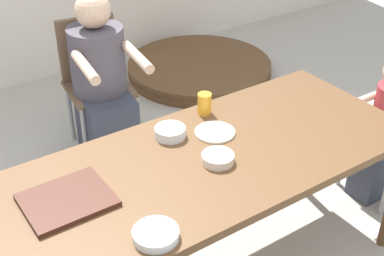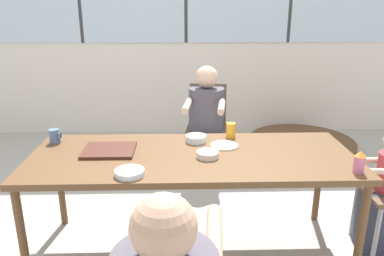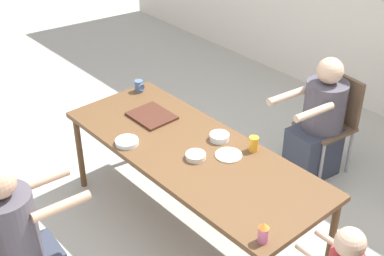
{
  "view_description": "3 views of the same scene",
  "coord_description": "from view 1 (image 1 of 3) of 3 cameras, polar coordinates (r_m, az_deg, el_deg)",
  "views": [
    {
      "loc": [
        -1.05,
        -1.55,
        2.07
      ],
      "look_at": [
        0.0,
        0.0,
        0.9
      ],
      "focal_mm": 50.0,
      "sensor_mm": 36.0,
      "label": 1
    },
    {
      "loc": [
        -0.07,
        -2.25,
        1.65
      ],
      "look_at": [
        0.0,
        0.0,
        0.9
      ],
      "focal_mm": 35.0,
      "sensor_mm": 36.0,
      "label": 2
    },
    {
      "loc": [
        2.35,
        -2.07,
        2.87
      ],
      "look_at": [
        0.0,
        0.0,
        0.9
      ],
      "focal_mm": 50.0,
      "sensor_mm": 36.0,
      "label": 3
    }
  ],
  "objects": [
    {
      "name": "plate_tortillas",
      "position": [
        2.51,
        2.46,
        -0.45
      ],
      "size": [
        0.19,
        0.19,
        0.01
      ],
      "color": "beige",
      "rests_on": "dining_table"
    },
    {
      "name": "bowl_fruit",
      "position": [
        1.94,
        -3.89,
        -11.26
      ],
      "size": [
        0.17,
        0.17,
        0.03
      ],
      "color": "silver",
      "rests_on": "dining_table"
    },
    {
      "name": "folded_table_stack",
      "position": [
        4.66,
        0.78,
        6.38
      ],
      "size": [
        1.24,
        1.24,
        0.12
      ],
      "color": "brown",
      "rests_on": "ground_plane"
    },
    {
      "name": "chair_for_man_blue_shirt",
      "position": [
        3.59,
        -10.47,
        5.89
      ],
      "size": [
        0.45,
        0.45,
        0.87
      ],
      "rotation": [
        0.0,
        0.0,
        -3.28
      ],
      "color": "brown",
      "rests_on": "ground_plane"
    },
    {
      "name": "juice_glass",
      "position": [
        2.64,
        1.34,
        2.62
      ],
      "size": [
        0.07,
        0.07,
        0.11
      ],
      "color": "gold",
      "rests_on": "dining_table"
    },
    {
      "name": "person_toddler",
      "position": [
        3.25,
        19.74,
        -0.49
      ],
      "size": [
        0.38,
        0.22,
        0.9
      ],
      "rotation": [
        0.0,
        0.0,
        1.55
      ],
      "color": "#333847",
      "rests_on": "ground_plane"
    },
    {
      "name": "food_tray_dark",
      "position": [
        2.15,
        -13.18,
        -7.48
      ],
      "size": [
        0.33,
        0.28,
        0.02
      ],
      "color": "#472319",
      "rests_on": "dining_table"
    },
    {
      "name": "dining_table",
      "position": [
        2.33,
        -0.0,
        -4.85
      ],
      "size": [
        2.1,
        0.82,
        0.72
      ],
      "color": "brown",
      "rests_on": "ground_plane"
    },
    {
      "name": "bowl_cereal",
      "position": [
        2.3,
        2.77,
        -3.24
      ],
      "size": [
        0.14,
        0.14,
        0.04
      ],
      "color": "silver",
      "rests_on": "dining_table"
    },
    {
      "name": "bowl_white_shallow",
      "position": [
        2.47,
        -2.34,
        -0.45
      ],
      "size": [
        0.14,
        0.14,
        0.05
      ],
      "color": "silver",
      "rests_on": "dining_table"
    },
    {
      "name": "person_man_blue_shirt",
      "position": [
        3.46,
        -9.56,
        4.21
      ],
      "size": [
        0.43,
        0.68,
        1.09
      ],
      "rotation": [
        0.0,
        0.0,
        -3.28
      ],
      "color": "#333847",
      "rests_on": "ground_plane"
    }
  ]
}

